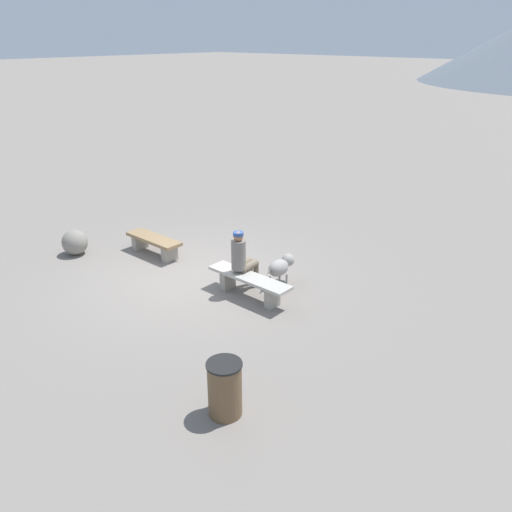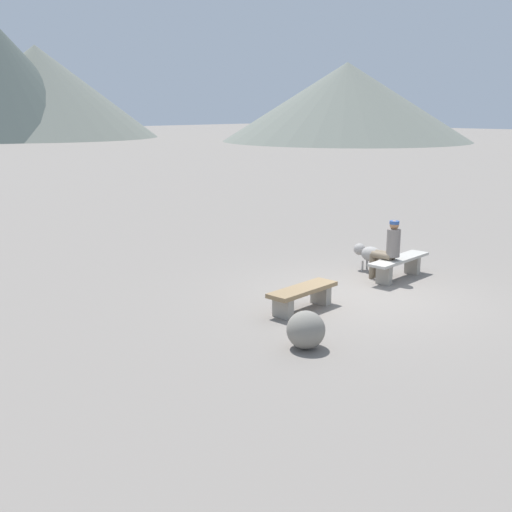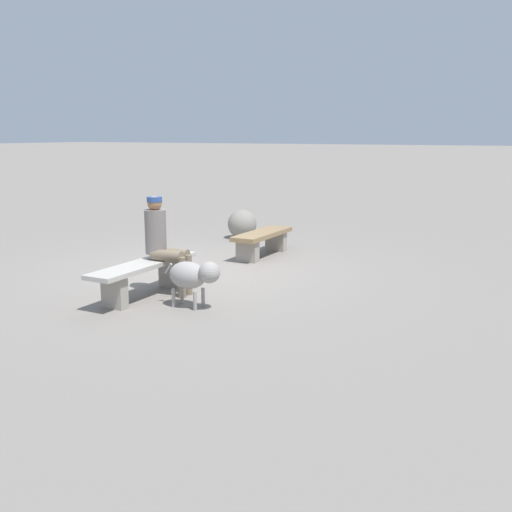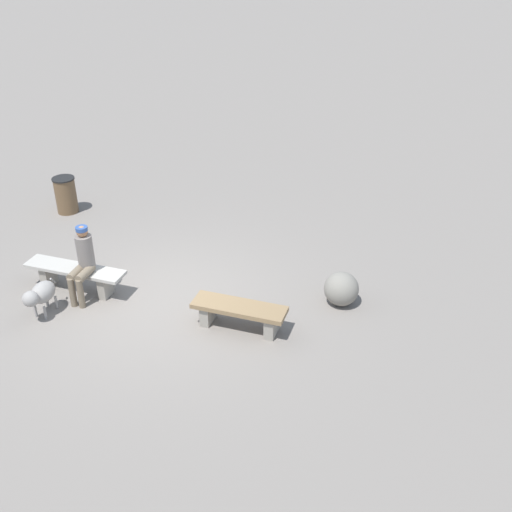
{
  "view_description": "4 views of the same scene",
  "coord_description": "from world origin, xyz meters",
  "px_view_note": "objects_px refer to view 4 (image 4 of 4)",
  "views": [
    {
      "loc": [
        7.57,
        -6.45,
        4.74
      ],
      "look_at": [
        1.61,
        0.3,
        0.86
      ],
      "focal_mm": 36.19,
      "sensor_mm": 36.0,
      "label": 1
    },
    {
      "loc": [
        -10.0,
        -6.53,
        3.55
      ],
      "look_at": [
        -1.3,
        1.68,
        0.75
      ],
      "focal_mm": 44.06,
      "sensor_mm": 36.0,
      "label": 2
    },
    {
      "loc": [
        7.51,
        5.03,
        2.11
      ],
      "look_at": [
        1.21,
        1.65,
        0.63
      ],
      "focal_mm": 41.62,
      "sensor_mm": 36.0,
      "label": 3
    },
    {
      "loc": [
        -4.32,
        7.68,
        5.86
      ],
      "look_at": [
        -1.54,
        -0.54,
        0.88
      ],
      "focal_mm": 42.44,
      "sensor_mm": 36.0,
      "label": 4
    }
  ],
  "objects_px": {
    "bench_right": "(76,274)",
    "trash_bin": "(66,195)",
    "dog": "(40,294)",
    "bench_left": "(239,312)",
    "seated_person": "(83,260)",
    "boulder": "(341,289)"
  },
  "relations": [
    {
      "from": "bench_right",
      "to": "trash_bin",
      "type": "xyz_separation_m",
      "value": [
        2.0,
        -2.7,
        0.08
      ]
    },
    {
      "from": "bench_right",
      "to": "trash_bin",
      "type": "bearing_deg",
      "value": -53.72
    },
    {
      "from": "trash_bin",
      "to": "dog",
      "type": "bearing_deg",
      "value": 118.23
    },
    {
      "from": "bench_left",
      "to": "bench_right",
      "type": "height_order",
      "value": "bench_right"
    },
    {
      "from": "bench_right",
      "to": "dog",
      "type": "height_order",
      "value": "dog"
    },
    {
      "from": "seated_person",
      "to": "boulder",
      "type": "distance_m",
      "value": 4.4
    },
    {
      "from": "seated_person",
      "to": "bench_right",
      "type": "bearing_deg",
      "value": -24.64
    },
    {
      "from": "seated_person",
      "to": "trash_bin",
      "type": "height_order",
      "value": "seated_person"
    },
    {
      "from": "trash_bin",
      "to": "boulder",
      "type": "height_order",
      "value": "trash_bin"
    },
    {
      "from": "bench_left",
      "to": "bench_right",
      "type": "relative_size",
      "value": 0.83
    },
    {
      "from": "bench_right",
      "to": "seated_person",
      "type": "bearing_deg",
      "value": 157.98
    },
    {
      "from": "dog",
      "to": "seated_person",
      "type": "bearing_deg",
      "value": 151.44
    },
    {
      "from": "bench_left",
      "to": "trash_bin",
      "type": "bearing_deg",
      "value": -29.32
    },
    {
      "from": "bench_right",
      "to": "boulder",
      "type": "xyz_separation_m",
      "value": [
        -4.49,
        -1.08,
        -0.04
      ]
    },
    {
      "from": "trash_bin",
      "to": "bench_right",
      "type": "bearing_deg",
      "value": 126.58
    },
    {
      "from": "bench_right",
      "to": "boulder",
      "type": "bearing_deg",
      "value": -166.84
    },
    {
      "from": "bench_left",
      "to": "bench_right",
      "type": "distance_m",
      "value": 3.1
    },
    {
      "from": "bench_left",
      "to": "trash_bin",
      "type": "relative_size",
      "value": 1.88
    },
    {
      "from": "bench_left",
      "to": "boulder",
      "type": "relative_size",
      "value": 2.57
    },
    {
      "from": "bench_right",
      "to": "seated_person",
      "type": "xyz_separation_m",
      "value": [
        -0.28,
        0.11,
        0.4
      ]
    },
    {
      "from": "seated_person",
      "to": "trash_bin",
      "type": "bearing_deg",
      "value": -53.84
    },
    {
      "from": "bench_left",
      "to": "boulder",
      "type": "height_order",
      "value": "boulder"
    }
  ]
}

